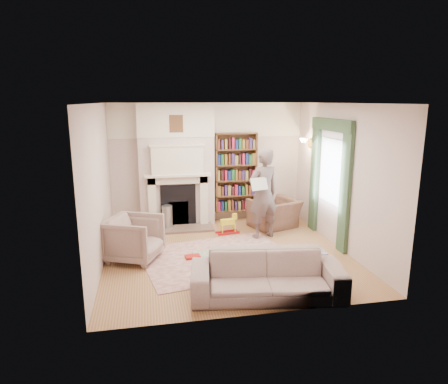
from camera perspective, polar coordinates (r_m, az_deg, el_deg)
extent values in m
plane|color=olive|center=(7.68, 0.36, -8.80)|extent=(4.50, 4.50, 0.00)
plane|color=white|center=(7.13, 0.39, 12.57)|extent=(4.50, 4.50, 0.00)
plane|color=beige|center=(9.46, -2.33, 4.15)|extent=(4.50, 0.00, 4.50)
plane|color=beige|center=(5.16, 5.33, -3.41)|extent=(4.50, 0.00, 4.50)
plane|color=beige|center=(7.19, -17.49, 0.73)|extent=(0.00, 4.50, 4.50)
plane|color=beige|center=(8.03, 16.34, 2.04)|extent=(0.00, 4.50, 4.50)
cube|color=beige|center=(9.21, -6.79, 3.82)|extent=(1.70, 0.35, 2.80)
cube|color=silver|center=(8.96, -6.61, 2.40)|extent=(1.47, 0.24, 0.05)
cube|color=black|center=(9.20, -6.54, -1.91)|extent=(0.80, 0.06, 0.96)
cube|color=silver|center=(8.92, -6.68, 4.54)|extent=(1.15, 0.18, 0.62)
cube|color=brown|center=(9.49, 1.69, 2.80)|extent=(1.00, 0.24, 1.85)
cube|color=silver|center=(8.36, 15.02, 2.89)|extent=(0.02, 0.90, 1.30)
cube|color=#2C452D|center=(7.78, 16.92, 0.16)|extent=(0.07, 0.32, 2.40)
cube|color=#2C452D|center=(9.02, 12.80, 2.10)|extent=(0.07, 0.32, 2.40)
cube|color=#2C452D|center=(8.24, 15.12, 9.26)|extent=(0.09, 1.70, 0.24)
cube|color=beige|center=(7.48, -0.92, -9.37)|extent=(3.02, 2.52, 0.01)
imported|color=#472926|center=(9.19, 7.17, -3.07)|extent=(1.24, 1.16, 0.65)
imported|color=#A89F8B|center=(7.46, -12.69, -6.50)|extent=(1.16, 1.15, 0.81)
imported|color=#BFB29E|center=(6.05, 6.18, -11.74)|extent=(2.34, 1.20, 0.65)
imported|color=#5D4C4A|center=(8.35, 5.63, -0.23)|extent=(0.80, 0.64, 1.90)
cube|color=silver|center=(8.07, 5.05, 1.16)|extent=(0.39, 0.21, 0.25)
cylinder|color=#9DA1A5|center=(9.09, -8.10, -3.61)|extent=(0.28, 0.28, 0.55)
cube|color=#E5D350|center=(7.58, -3.11, -8.90)|extent=(0.35, 0.35, 0.03)
cube|color=#A71813|center=(7.47, -4.49, -9.21)|extent=(0.29, 0.21, 0.05)
cube|color=red|center=(7.71, -3.43, -8.59)|extent=(0.30, 0.29, 0.02)
cube|color=red|center=(7.54, 3.22, -9.08)|extent=(0.29, 0.25, 0.02)
cube|color=red|center=(7.06, 1.44, -10.67)|extent=(0.28, 0.30, 0.02)
cube|color=red|center=(7.33, 5.75, -9.82)|extent=(0.30, 0.28, 0.02)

